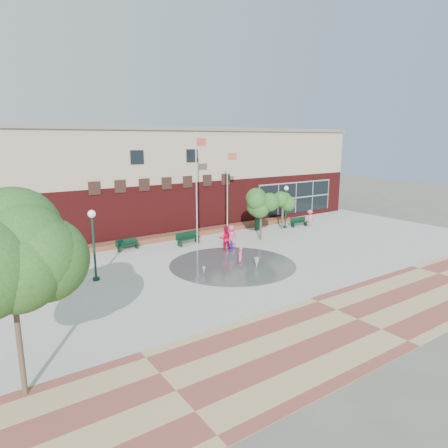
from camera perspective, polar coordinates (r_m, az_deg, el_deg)
ground at (r=24.49m, az=5.36°, el=-7.59°), size 120.00×120.00×0.00m
plaza_concrete at (r=27.51m, az=0.00°, el=-5.29°), size 46.00×18.00×0.01m
paver_band at (r=20.05m, az=18.59°, el=-12.79°), size 46.00×6.00×0.01m
splash_pad at (r=26.73m, az=1.22°, el=-5.82°), size 8.40×8.40×0.01m
library_building at (r=38.30m, az=-11.58°, el=6.49°), size 44.40×10.40×9.20m
flower_bed at (r=33.82m, az=-7.32°, el=-2.08°), size 26.00×1.20×0.40m
flagpole_left at (r=31.03m, az=-3.89°, el=5.85°), size 1.03×0.17×8.73m
flagpole_right at (r=32.60m, az=0.56°, el=5.00°), size 0.92×0.20×7.51m
lamp_left at (r=24.31m, az=-18.17°, el=-1.82°), size 0.45×0.45×4.24m
lamp_right at (r=37.45m, az=8.83°, el=3.11°), size 0.42×0.42×3.97m
bench_left at (r=30.81m, az=-13.61°, el=-3.19°), size 1.79×0.72×0.88m
bench_mid at (r=31.65m, az=-5.13°, el=-2.39°), size 2.12×0.85×1.03m
bench_right at (r=38.63m, az=10.66°, el=0.03°), size 1.83×0.69×0.90m
trash_can at (r=36.56m, az=4.93°, el=0.00°), size 0.71×0.71×1.17m
tree_big_left at (r=13.81m, az=-28.31°, el=-4.24°), size 4.10×4.10×6.56m
tree_mid at (r=32.66m, az=5.34°, el=3.12°), size 2.57×2.57×4.34m
tree_small_right at (r=37.05m, az=8.42°, el=3.41°), size 2.17×2.17×3.72m
water_jet_a at (r=26.11m, az=4.68°, el=-6.31°), size 0.35×0.35×0.68m
water_jet_b at (r=24.90m, az=-2.89°, el=-7.21°), size 0.21×0.21×0.46m
child_splash at (r=26.41m, az=2.34°, el=-4.64°), size 0.54×0.47×1.25m
adult_red at (r=29.74m, az=0.18°, el=-2.07°), size 1.12×1.01×1.90m
adult_pink at (r=30.41m, az=1.04°, el=-1.83°), size 1.06×0.93×1.82m
child_blue at (r=29.47m, az=1.06°, el=-3.18°), size 0.56×0.27×0.93m
person_bench at (r=38.76m, az=12.14°, el=0.80°), size 1.13×0.75×1.62m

